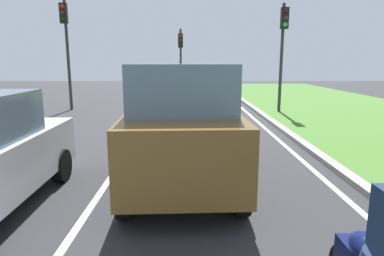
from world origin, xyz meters
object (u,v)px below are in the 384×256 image
traffic_light_near_right (283,39)px  traffic_light_overhead_left (66,36)px  car_suv_ahead (181,123)px  traffic_light_far_median (181,52)px

traffic_light_near_right → traffic_light_overhead_left: size_ratio=0.92×
car_suv_ahead → traffic_light_far_median: 16.69m
traffic_light_overhead_left → traffic_light_far_median: size_ratio=1.18×
traffic_light_near_right → traffic_light_far_median: (-4.69, 7.62, -0.31)m
car_suv_ahead → traffic_light_near_right: 10.17m
car_suv_ahead → traffic_light_overhead_left: bearing=117.1°
car_suv_ahead → traffic_light_far_median: traffic_light_far_median is taller
car_suv_ahead → traffic_light_overhead_left: (-5.61, 10.04, 2.35)m
car_suv_ahead → traffic_light_overhead_left: 11.73m
traffic_light_overhead_left → traffic_light_near_right: bearing=-6.1°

